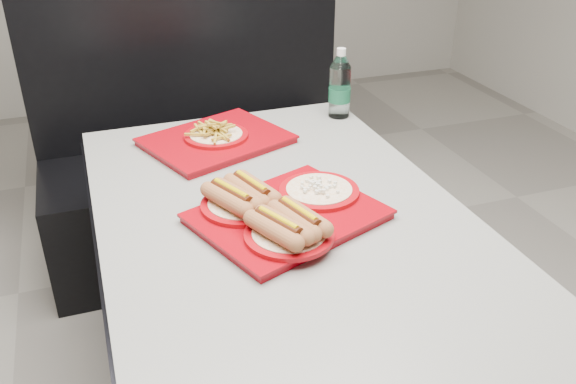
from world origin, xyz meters
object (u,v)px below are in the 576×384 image
object	(u,v)px
tray_near	(281,210)
tray_far	(216,137)
booth_bench	(201,161)
diner_table	(284,268)
water_bottle	(340,87)

from	to	relation	value
tray_near	tray_far	distance (m)	0.51
booth_bench	diner_table	bearing A→B (deg)	-90.00
tray_near	water_bottle	xyz separation A→B (m)	(0.41, 0.60, 0.07)
tray_far	water_bottle	bearing A→B (deg)	11.52
water_bottle	diner_table	bearing A→B (deg)	-124.91
booth_bench	tray_far	bearing A→B (deg)	-95.43
booth_bench	water_bottle	distance (m)	0.80
water_bottle	tray_far	bearing A→B (deg)	-168.48
booth_bench	tray_far	distance (m)	0.73
booth_bench	tray_near	world-z (taller)	booth_bench
booth_bench	water_bottle	size ratio (longest dim) A/B	5.72
booth_bench	tray_far	world-z (taller)	booth_bench
tray_near	water_bottle	bearing A→B (deg)	55.42
tray_near	water_bottle	world-z (taller)	water_bottle
tray_far	water_bottle	xyz separation A→B (m)	(0.45, 0.09, 0.08)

